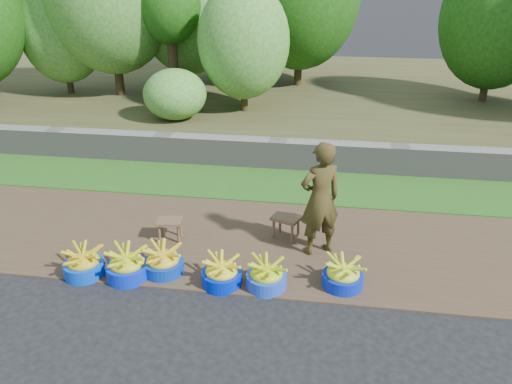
# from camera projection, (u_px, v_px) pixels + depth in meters

# --- Properties ---
(ground_plane) EXTENTS (120.00, 120.00, 0.00)m
(ground_plane) POSITION_uv_depth(u_px,v_px,m) (239.00, 296.00, 5.82)
(ground_plane) COLOR black
(ground_plane) RESTS_ON ground
(dirt_shoulder) EXTENTS (80.00, 2.50, 0.02)m
(dirt_shoulder) POSITION_uv_depth(u_px,v_px,m) (255.00, 242.00, 6.94)
(dirt_shoulder) COLOR #4A3827
(dirt_shoulder) RESTS_ON ground
(grass_verge) EXTENTS (80.00, 1.50, 0.04)m
(grass_verge) POSITION_uv_depth(u_px,v_px,m) (272.00, 184.00, 8.74)
(grass_verge) COLOR #2B621C
(grass_verge) RESTS_ON ground
(retaining_wall) EXTENTS (80.00, 0.35, 0.55)m
(retaining_wall) POSITION_uv_depth(u_px,v_px,m) (277.00, 154.00, 9.40)
(retaining_wall) COLOR slate
(retaining_wall) RESTS_ON ground
(earth_bank) EXTENTS (80.00, 10.00, 0.50)m
(earth_bank) POSITION_uv_depth(u_px,v_px,m) (297.00, 94.00, 13.82)
(earth_bank) COLOR #464524
(earth_bank) RESTS_ON ground
(vegetation) EXTENTS (37.21, 7.98, 4.37)m
(vegetation) POSITION_uv_depth(u_px,v_px,m) (238.00, 8.00, 11.64)
(vegetation) COLOR #322715
(vegetation) RESTS_ON earth_bank
(basin_a) EXTENTS (0.50, 0.50, 0.37)m
(basin_a) POSITION_uv_depth(u_px,v_px,m) (84.00, 263.00, 6.15)
(basin_a) COLOR blue
(basin_a) RESTS_ON ground
(basin_b) EXTENTS (0.53, 0.53, 0.39)m
(basin_b) POSITION_uv_depth(u_px,v_px,m) (127.00, 265.00, 6.10)
(basin_b) COLOR #092AD4
(basin_b) RESTS_ON ground
(basin_c) EXTENTS (0.50, 0.50, 0.38)m
(basin_c) POSITION_uv_depth(u_px,v_px,m) (163.00, 262.00, 6.19)
(basin_c) COLOR #0831AC
(basin_c) RESTS_ON ground
(basin_d) EXTENTS (0.49, 0.49, 0.36)m
(basin_d) POSITION_uv_depth(u_px,v_px,m) (222.00, 273.00, 5.97)
(basin_d) COLOR #001FCC
(basin_d) RESTS_ON ground
(basin_e) EXTENTS (0.49, 0.49, 0.36)m
(basin_e) POSITION_uv_depth(u_px,v_px,m) (266.00, 276.00, 5.92)
(basin_e) COLOR blue
(basin_e) RESTS_ON ground
(basin_f) EXTENTS (0.49, 0.49, 0.37)m
(basin_f) POSITION_uv_depth(u_px,v_px,m) (343.00, 275.00, 5.92)
(basin_f) COLOR #0921C0
(basin_f) RESTS_ON ground
(stool_left) EXTENTS (0.38, 0.31, 0.30)m
(stool_left) POSITION_uv_depth(u_px,v_px,m) (169.00, 224.00, 6.88)
(stool_left) COLOR brown
(stool_left) RESTS_ON dirt_shoulder
(stool_right) EXTENTS (0.45, 0.40, 0.33)m
(stool_right) POSITION_uv_depth(u_px,v_px,m) (286.00, 221.00, 6.93)
(stool_right) COLOR brown
(stool_right) RESTS_ON dirt_shoulder
(vendor_woman) EXTENTS (0.67, 0.60, 1.54)m
(vendor_woman) POSITION_uv_depth(u_px,v_px,m) (320.00, 199.00, 6.38)
(vendor_woman) COLOR black
(vendor_woman) RESTS_ON dirt_shoulder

